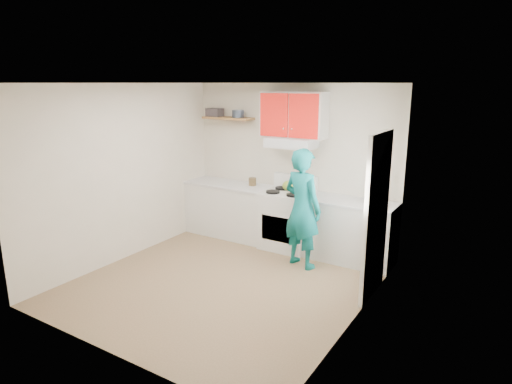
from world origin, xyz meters
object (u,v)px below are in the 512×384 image
Objects in this scene: kettle at (288,186)px; stove at (287,220)px; crock at (252,182)px; tin at (238,114)px; person at (302,208)px.

stove is at bearing -75.58° from kettle.
kettle is at bearing 0.73° from crock.
tin is at bearing 170.84° from stove.
stove is at bearing -29.57° from person.
stove is 4.54× the size of tin.
person is at bearing -57.52° from kettle.
tin is 1.48m from kettle.
crock is 0.09× the size of person.
crock is 1.40m from person.
kettle is 1.22× the size of crock.
tin is at bearing -8.11° from person.
tin is 0.12× the size of person.
stove is 6.00× the size of crock.
tin reaches higher than crock.
kettle is 0.87m from person.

